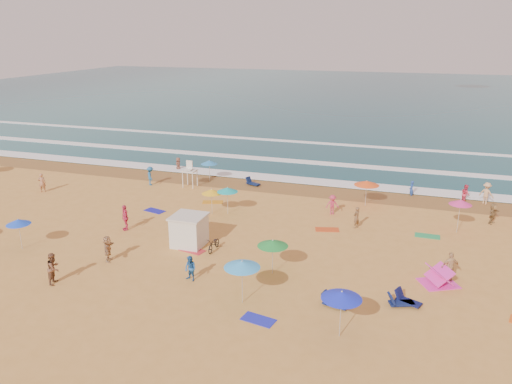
% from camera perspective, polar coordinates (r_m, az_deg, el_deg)
% --- Properties ---
extents(ground, '(220.00, 220.00, 0.00)m').
position_cam_1_polar(ground, '(34.64, -0.73, -5.51)').
color(ground, gold).
rests_on(ground, ground).
extents(ocean, '(220.00, 140.00, 0.18)m').
position_cam_1_polar(ocean, '(115.36, 13.07, 10.60)').
color(ocean, '#0C4756').
rests_on(ocean, ground).
extents(wet_sand, '(220.00, 220.00, 0.00)m').
position_cam_1_polar(wet_sand, '(45.91, 4.30, 0.42)').
color(wet_sand, olive).
rests_on(wet_sand, ground).
extents(surf_foam, '(200.00, 18.70, 0.05)m').
position_cam_1_polar(surf_foam, '(54.17, 6.56, 3.18)').
color(surf_foam, white).
rests_on(surf_foam, ground).
extents(cabana, '(2.00, 2.00, 2.00)m').
position_cam_1_polar(cabana, '(33.79, -7.64, -4.45)').
color(cabana, silver).
rests_on(cabana, ground).
extents(cabana_roof, '(2.20, 2.20, 0.12)m').
position_cam_1_polar(cabana_roof, '(33.40, -7.72, -2.77)').
color(cabana_roof, silver).
rests_on(cabana_roof, cabana).
extents(bicycle, '(0.60, 1.71, 0.90)m').
position_cam_1_polar(bicycle, '(33.02, -4.83, -5.94)').
color(bicycle, black).
rests_on(bicycle, ground).
extents(lifeguard_stand, '(1.20, 1.20, 2.10)m').
position_cam_1_polar(lifeguard_stand, '(46.43, -7.57, 1.86)').
color(lifeguard_stand, white).
rests_on(lifeguard_stand, ground).
extents(beach_umbrellas, '(58.10, 31.67, 0.78)m').
position_cam_1_polar(beach_umbrellas, '(33.18, 1.66, -2.77)').
color(beach_umbrellas, '#FE4A15').
rests_on(beach_umbrellas, ground).
extents(loungers, '(55.79, 26.77, 0.34)m').
position_cam_1_polar(loungers, '(31.51, 6.36, -7.77)').
color(loungers, '#0F154C').
rests_on(loungers, ground).
extents(towels, '(45.91, 17.21, 0.03)m').
position_cam_1_polar(towels, '(33.48, -0.35, -6.34)').
color(towels, red).
rests_on(towels, ground).
extents(beachgoers, '(41.40, 25.26, 2.15)m').
position_cam_1_polar(beachgoers, '(37.55, -0.06, -2.24)').
color(beachgoers, '#22649F').
rests_on(beachgoers, ground).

